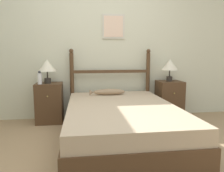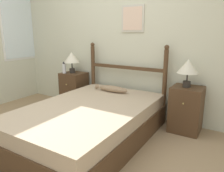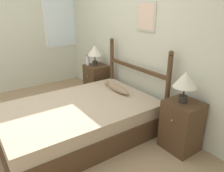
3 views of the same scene
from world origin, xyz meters
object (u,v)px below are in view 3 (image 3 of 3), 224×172
at_px(fish_pillow, 117,88).
at_px(bed, 80,120).
at_px(table_lamp_left, 95,51).
at_px(bottle, 88,60).
at_px(nightstand_left, 97,81).
at_px(nightstand_right, 181,126).
at_px(table_lamp_right, 185,81).

bearing_deg(fish_pillow, bed, -83.23).
relative_size(table_lamp_left, bottle, 1.81).
distance_m(nightstand_left, fish_pillow, 0.98).
xyz_separation_m(nightstand_right, table_lamp_left, (-2.06, -0.02, 0.60)).
height_order(nightstand_left, table_lamp_left, table_lamp_left).
relative_size(bed, nightstand_right, 3.25).
height_order(bed, nightstand_left, nightstand_left).
distance_m(table_lamp_right, fish_pillow, 1.18).
xyz_separation_m(nightstand_right, table_lamp_right, (-0.02, -0.01, 0.60)).
height_order(table_lamp_left, bottle, table_lamp_left).
height_order(nightstand_right, fish_pillow, nightstand_right).
distance_m(table_lamp_right, bottle, 2.16).
bearing_deg(table_lamp_left, table_lamp_right, 0.09).
bearing_deg(nightstand_right, table_lamp_right, -145.04).
bearing_deg(table_lamp_left, fish_pillow, -9.83).
xyz_separation_m(bed, nightstand_right, (1.02, 0.90, 0.09)).
height_order(nightstand_right, table_lamp_right, table_lamp_right).
bearing_deg(nightstand_left, table_lamp_right, -0.37).
distance_m(bed, nightstand_right, 1.37).
relative_size(nightstand_left, table_lamp_left, 1.70).
height_order(nightstand_right, table_lamp_left, table_lamp_left).
bearing_deg(fish_pillow, table_lamp_right, 8.77).
bearing_deg(table_lamp_right, bottle, -177.23).
bearing_deg(fish_pillow, nightstand_left, 169.06).
distance_m(bed, bottle, 1.48).
bearing_deg(bed, table_lamp_right, 41.42).
xyz_separation_m(nightstand_left, table_lamp_left, (-0.01, -0.02, 0.60)).
xyz_separation_m(bed, fish_pillow, (-0.09, 0.72, 0.28)).
xyz_separation_m(bed, bottle, (-1.14, 0.78, 0.51)).
bearing_deg(nightstand_right, bottle, -176.91).
bearing_deg(bottle, bed, -34.48).
xyz_separation_m(table_lamp_right, fish_pillow, (-1.09, -0.17, -0.41)).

